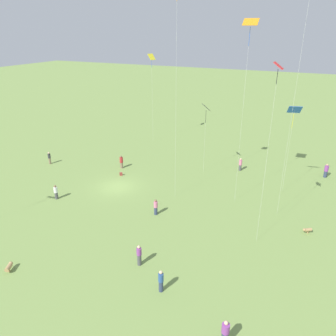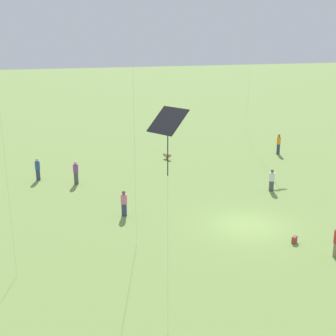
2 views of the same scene
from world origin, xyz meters
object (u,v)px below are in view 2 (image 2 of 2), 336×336
(person_0, at_px, (272,180))
(person_5, at_px, (124,203))
(person_9, at_px, (38,169))
(person_1, at_px, (76,173))
(dog_0, at_px, (167,155))
(person_7, at_px, (279,144))
(kite_5, at_px, (168,127))
(picnic_bag_0, at_px, (294,240))

(person_0, relative_size, person_5, 0.98)
(person_5, relative_size, person_9, 0.94)
(person_9, bearing_deg, person_1, -99.34)
(person_1, bearing_deg, dog_0, -45.37)
(person_7, relative_size, person_9, 1.09)
(person_7, height_order, dog_0, person_7)
(person_9, bearing_deg, person_5, -127.23)
(kite_5, height_order, picnic_bag_0, kite_5)
(person_1, distance_m, person_9, 3.19)
(picnic_bag_0, bearing_deg, person_0, -19.58)
(person_0, xyz_separation_m, dog_0, (10.04, 4.78, -0.42))
(picnic_bag_0, bearing_deg, dog_0, 6.19)
(person_0, height_order, person_1, person_1)
(dog_0, bearing_deg, person_1, 4.94)
(person_5, xyz_separation_m, kite_5, (-11.84, 0.59, 7.09))
(dog_0, bearing_deg, person_5, 38.07)
(person_5, relative_size, picnic_bag_0, 4.07)
(kite_5, distance_m, picnic_bag_0, 12.84)
(person_9, bearing_deg, dog_0, -51.51)
(kite_5, bearing_deg, person_9, -153.92)
(person_0, height_order, person_9, person_9)
(person_9, height_order, kite_5, kite_5)
(person_0, bearing_deg, person_7, 106.69)
(person_9, bearing_deg, person_7, -61.37)
(person_0, distance_m, kite_5, 19.11)
(person_5, relative_size, dog_0, 1.87)
(picnic_bag_0, bearing_deg, person_5, 52.08)
(kite_5, bearing_deg, person_5, -168.70)
(person_0, xyz_separation_m, person_1, (5.33, 13.12, 0.09))
(person_0, height_order, person_7, person_7)
(picnic_bag_0, bearing_deg, person_1, 37.75)
(person_5, xyz_separation_m, picnic_bag_0, (-6.26, -8.04, -0.61))
(person_0, relative_size, person_1, 0.91)
(person_1, relative_size, kite_5, 0.21)
(person_1, relative_size, picnic_bag_0, 4.38)
(person_7, distance_m, picnic_bag_0, 18.92)
(person_9, height_order, picnic_bag_0, person_9)
(person_5, height_order, kite_5, kite_5)
(person_1, bearing_deg, person_0, -96.92)
(person_0, xyz_separation_m, person_9, (7.05, 15.81, 0.08))
(kite_5, relative_size, picnic_bag_0, 21.34)
(person_0, bearing_deg, person_9, -156.15)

